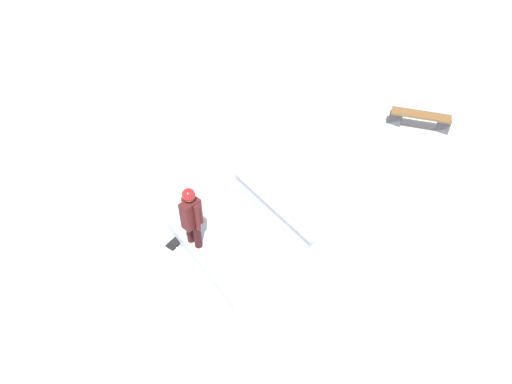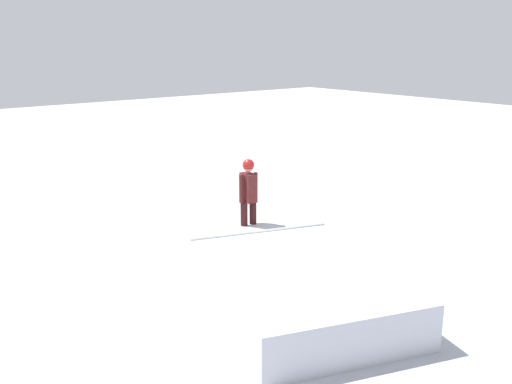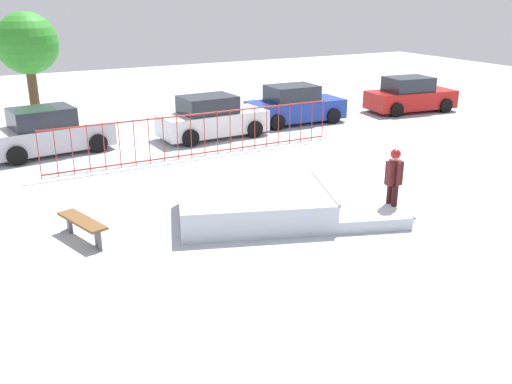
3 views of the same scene
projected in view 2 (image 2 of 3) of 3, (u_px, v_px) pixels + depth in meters
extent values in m
plane|color=#B2B7C1|center=(271.00, 287.00, 9.75)|extent=(60.00, 60.00, 0.00)
cube|color=silver|center=(300.00, 289.00, 8.86)|extent=(4.25, 3.64, 0.70)
cube|color=silver|center=(245.00, 244.00, 11.37)|extent=(2.55, 3.05, 0.30)
cylinder|color=gray|center=(260.00, 232.00, 10.41)|extent=(0.93, 2.48, 0.08)
cylinder|color=black|center=(253.00, 219.00, 12.13)|extent=(0.15, 0.15, 0.82)
cylinder|color=black|center=(244.00, 221.00, 12.02)|extent=(0.15, 0.15, 0.82)
cube|color=#4C1919|center=(248.00, 187.00, 11.89)|extent=(0.41, 0.27, 0.60)
cylinder|color=#4C1919|center=(256.00, 186.00, 11.98)|extent=(0.09, 0.09, 0.60)
cylinder|color=#4C1919|center=(241.00, 189.00, 11.80)|extent=(0.09, 0.09, 0.60)
sphere|color=tan|center=(248.00, 166.00, 11.77)|extent=(0.22, 0.22, 0.22)
sphere|color=#A51919|center=(248.00, 165.00, 11.76)|extent=(0.25, 0.25, 0.25)
cube|color=black|center=(270.00, 231.00, 12.37)|extent=(0.80, 0.20, 0.02)
cylinder|color=silver|center=(283.00, 236.00, 12.24)|extent=(0.06, 0.03, 0.06)
cylinder|color=silver|center=(275.00, 238.00, 12.10)|extent=(0.06, 0.03, 0.06)
cylinder|color=silver|center=(266.00, 229.00, 12.66)|extent=(0.06, 0.03, 0.06)
cylinder|color=silver|center=(258.00, 231.00, 12.52)|extent=(0.06, 0.03, 0.06)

